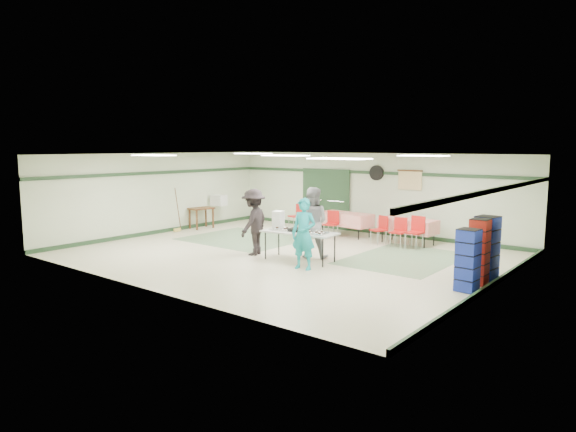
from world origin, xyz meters
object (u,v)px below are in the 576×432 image
Objects in this scene: chair_c at (416,229)px; crate_stack_blue_b at (486,248)px; volunteer_dark at (254,222)px; chair_loose_b at (297,214)px; serving_table at (300,233)px; chair_d at (332,221)px; crate_stack_blue_a at (468,260)px; dining_table_a at (408,225)px; dining_table_b at (346,219)px; volunteer_grey at (312,223)px; office_printer at (219,200)px; broom at (178,209)px; volunteer_teal at (304,234)px; chair_loose_a at (308,213)px; crate_stack_red at (479,252)px; chair_a at (399,229)px; chair_b at (381,227)px; printer_table at (201,211)px.

crate_stack_blue_b is at bearing -33.91° from chair_c.
volunteer_dark is 2.08× the size of chair_loose_b.
chair_d is at bearing 103.68° from serving_table.
dining_table_a is at bearing 128.91° from crate_stack_blue_a.
dining_table_a and dining_table_b have the same top height.
office_printer is at bearing -46.70° from volunteer_grey.
chair_loose_b is 4.19m from broom.
volunteer_teal is at bearing -98.57° from chair_c.
chair_loose_a is at bearing 117.99° from volunteer_teal.
volunteer_teal is at bearing -64.73° from dining_table_b.
crate_stack_blue_a is at bearing 146.93° from volunteer_grey.
chair_loose_a is (-3.59, 5.01, -0.30)m from volunteer_teal.
serving_table is 1.44× the size of crate_stack_red.
chair_a is (2.20, -0.57, -0.05)m from dining_table_b.
dining_table_a is at bearing 138.65° from crate_stack_blue_b.
volunteer_dark reaches higher than chair_d.
volunteer_dark is at bearing -179.30° from serving_table.
crate_stack_red is at bearing -41.54° from dining_table_a.
chair_a is 0.67× the size of crate_stack_blue_a.
chair_d is at bearing 161.13° from volunteer_dark.
chair_loose_a is at bearing -175.20° from chair_b.
crate_stack_blue_b is (7.33, -3.31, 0.15)m from chair_loose_a.
chair_a is 0.60× the size of crate_stack_red.
volunteer_teal is at bearing 92.40° from volunteer_grey.
volunteer_teal is 4.11m from crate_stack_blue_b.
office_printer is (-7.62, -0.46, 0.36)m from chair_c.
broom reaches higher than crate_stack_red.
dining_table_a reaches higher than printer_table.
chair_a is 0.53m from chair_c.
volunteer_dark is 4.72m from chair_loose_b.
printer_table is at bearing -120.81° from chair_loose_b.
volunteer_dark is at bearing -18.63° from printer_table.
chair_d is 5.34m from broom.
volunteer_dark is 2.05× the size of chair_d.
chair_loose_b reaches higher than printer_table.
chair_b is (1.59, -0.57, -0.04)m from dining_table_b.
chair_loose_a is at bearing 54.15° from chair_loose_b.
volunteer_dark is (-2.05, 0.48, 0.04)m from volunteer_teal.
chair_loose_a is at bearing 45.54° from printer_table.
volunteer_grey reaches higher than volunteer_dark.
chair_d is 0.68× the size of crate_stack_blue_a.
chair_a is (1.15, 3.30, -0.20)m from serving_table.
chair_d is 4.77m from office_printer.
dining_table_b is 6.10m from crate_stack_blue_b.
serving_table is at bearing -102.22° from dining_table_a.
chair_b is 4.43m from crate_stack_blue_b.
dining_table_a is 1.17× the size of broom.
office_printer is at bearing 176.72° from chair_d.
crate_stack_blue_a is 0.86× the size of broom.
volunteer_grey is at bearing -104.20° from dining_table_a.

